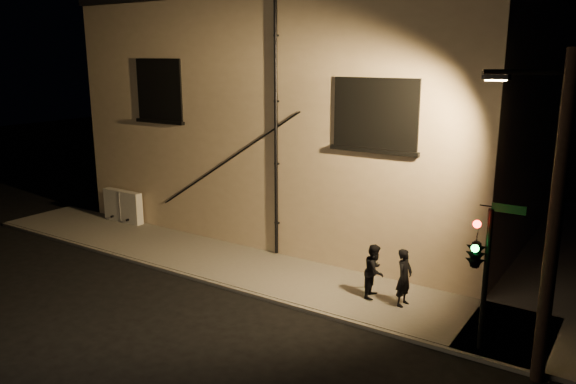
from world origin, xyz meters
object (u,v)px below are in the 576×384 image
Objects in this scene: utility_cabinet at (123,206)px; traffic_signal at (477,252)px; streetlamp_pole at (550,211)px; pedestrian_b at (374,271)px; pedestrian_a at (404,277)px.

traffic_signal reaches higher than utility_cabinet.
utility_cabinet is 0.29× the size of streetlamp_pole.
streetlamp_pole reaches higher than traffic_signal.
utility_cabinet is at bearing 76.01° from pedestrian_b.
streetlamp_pole is (15.91, -2.75, 2.86)m from utility_cabinet.
streetlamp_pole is at bearing -9.81° from utility_cabinet.
pedestrian_b is at bearing -5.58° from utility_cabinet.
pedestrian_a reaches higher than utility_cabinet.
streetlamp_pole reaches higher than pedestrian_a.
pedestrian_b is 5.45m from streetlamp_pole.
pedestrian_b is 3.67m from traffic_signal.
traffic_signal is at bearing 170.32° from streetlamp_pole.
traffic_signal is at bearing -9.83° from utility_cabinet.
streetlamp_pole is at bearing -118.64° from pedestrian_b.
utility_cabinet is 1.24× the size of pedestrian_a.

